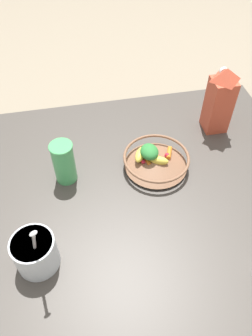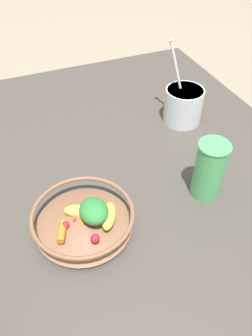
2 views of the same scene
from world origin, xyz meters
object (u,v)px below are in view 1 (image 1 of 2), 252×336
(spice_jar, at_px, (223,106))
(milk_carton, at_px, (220,100))
(fruit_bowl, at_px, (155,160))
(yogurt_tub, at_px, (35,252))
(drinking_cup, at_px, (64,162))

(spice_jar, bearing_deg, milk_carton, 50.56)
(fruit_bowl, height_order, yogurt_tub, yogurt_tub)
(fruit_bowl, height_order, spice_jar, fruit_bowl)
(fruit_bowl, height_order, milk_carton, milk_carton)
(fruit_bowl, distance_m, spice_jar, 0.45)
(milk_carton, distance_m, spice_jar, 0.17)
(drinking_cup, xyz_separation_m, spice_jar, (-0.68, -0.25, -0.06))
(drinking_cup, bearing_deg, spice_jar, -159.59)
(fruit_bowl, xyz_separation_m, spice_jar, (-0.36, -0.26, -0.02))
(fruit_bowl, distance_m, drinking_cup, 0.32)
(milk_carton, distance_m, drinking_cup, 0.61)
(fruit_bowl, distance_m, milk_carton, 0.34)
(milk_carton, bearing_deg, yogurt_tub, 32.96)
(fruit_bowl, xyz_separation_m, drinking_cup, (0.31, -0.01, 0.05))
(spice_jar, bearing_deg, yogurt_tub, 35.31)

